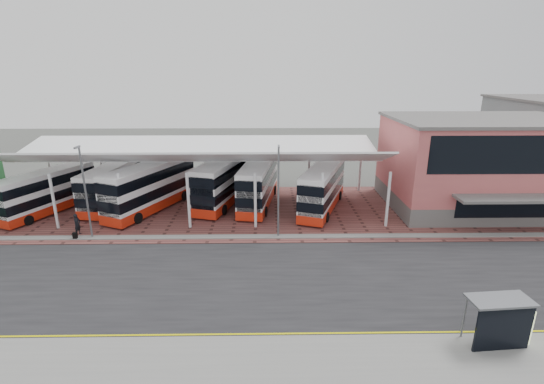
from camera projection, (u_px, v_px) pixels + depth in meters
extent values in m
plane|color=#494B47|center=(253.00, 274.00, 28.07)|extent=(140.00, 140.00, 0.00)
cube|color=black|center=(252.00, 281.00, 27.11)|extent=(120.00, 14.00, 0.02)
cube|color=brown|center=(276.00, 210.00, 40.47)|extent=(72.00, 16.00, 0.06)
cube|color=slate|center=(247.00, 363.00, 19.47)|extent=(120.00, 4.00, 0.14)
cube|color=slate|center=(255.00, 237.00, 33.95)|extent=(120.00, 0.80, 0.14)
cube|color=#DFD800|center=(249.00, 338.00, 21.39)|extent=(120.00, 0.12, 0.01)
cube|color=#DFD800|center=(249.00, 334.00, 21.67)|extent=(120.00, 0.12, 0.01)
cylinder|color=white|center=(51.00, 173.00, 45.59)|extent=(0.26, 0.26, 4.60)
cylinder|color=white|center=(54.00, 202.00, 35.11)|extent=(0.26, 0.26, 5.20)
cylinder|color=white|center=(103.00, 173.00, 45.68)|extent=(0.26, 0.26, 4.60)
cylinder|color=white|center=(121.00, 201.00, 35.20)|extent=(0.26, 0.26, 5.20)
cylinder|color=white|center=(155.00, 173.00, 45.77)|extent=(0.26, 0.26, 4.60)
cylinder|color=white|center=(188.00, 201.00, 35.29)|extent=(0.26, 0.26, 5.20)
cylinder|color=white|center=(206.00, 173.00, 45.86)|extent=(0.26, 0.26, 4.60)
cylinder|color=white|center=(255.00, 201.00, 35.38)|extent=(0.26, 0.26, 5.20)
cylinder|color=white|center=(258.00, 172.00, 45.95)|extent=(0.26, 0.26, 4.60)
cylinder|color=white|center=(322.00, 200.00, 35.47)|extent=(0.26, 0.26, 5.20)
cylinder|color=white|center=(309.00, 172.00, 46.04)|extent=(0.26, 0.26, 4.60)
cylinder|color=white|center=(388.00, 200.00, 35.56)|extent=(0.26, 0.26, 5.20)
cylinder|color=white|center=(360.00, 172.00, 46.13)|extent=(0.26, 0.26, 4.60)
cube|color=white|center=(190.00, 157.00, 36.32)|extent=(37.00, 4.95, 1.95)
cube|color=white|center=(200.00, 148.00, 41.72)|extent=(37.00, 7.12, 1.43)
cube|color=#5E5A59|center=(475.00, 198.00, 41.48)|extent=(18.00, 12.00, 1.80)
cube|color=#C45C5C|center=(482.00, 156.00, 40.11)|extent=(18.00, 12.00, 7.20)
cube|color=black|center=(520.00, 155.00, 34.07)|extent=(16.00, 0.25, 3.40)
cube|color=black|center=(510.00, 206.00, 35.49)|extent=(10.00, 0.25, 2.20)
cube|color=#5E5A59|center=(520.00, 198.00, 34.11)|extent=(11.00, 2.40, 0.25)
cube|color=#5E5A59|center=(488.00, 119.00, 38.99)|extent=(18.40, 12.40, 0.30)
cylinder|color=slate|center=(86.00, 194.00, 32.65)|extent=(0.16, 0.16, 8.00)
cube|color=slate|center=(77.00, 147.00, 31.15)|extent=(0.15, 0.90, 0.15)
cylinder|color=slate|center=(278.00, 193.00, 32.89)|extent=(0.16, 0.16, 8.00)
cube|color=slate|center=(279.00, 147.00, 31.39)|extent=(0.15, 0.90, 0.15)
cube|color=white|center=(47.00, 191.00, 39.18)|extent=(6.11, 10.29, 3.99)
cube|color=red|center=(50.00, 206.00, 39.67)|extent=(6.16, 10.34, 0.83)
cube|color=black|center=(48.00, 195.00, 39.31)|extent=(6.16, 10.34, 0.88)
cube|color=black|center=(45.00, 181.00, 38.86)|extent=(6.16, 10.34, 0.88)
cylinder|color=black|center=(11.00, 217.00, 37.25)|extent=(0.60, 0.95, 0.93)
cylinder|color=black|center=(28.00, 220.00, 36.42)|extent=(0.60, 0.95, 0.93)
cylinder|color=black|center=(69.00, 197.00, 43.01)|extent=(0.60, 0.95, 0.93)
cylinder|color=black|center=(85.00, 199.00, 42.18)|extent=(0.60, 0.95, 0.93)
cube|color=white|center=(113.00, 184.00, 41.41)|extent=(3.74, 10.58, 4.05)
cube|color=red|center=(115.00, 199.00, 41.91)|extent=(3.78, 10.62, 0.85)
cube|color=black|center=(114.00, 188.00, 41.54)|extent=(3.78, 10.62, 0.89)
cube|color=black|center=(112.00, 174.00, 41.09)|extent=(3.78, 10.62, 0.89)
cube|color=black|center=(86.00, 200.00, 36.59)|extent=(2.11, 0.38, 3.39)
cylinder|color=black|center=(88.00, 210.00, 38.96)|extent=(0.39, 0.97, 0.94)
cylinder|color=black|center=(110.00, 211.00, 38.69)|extent=(0.39, 0.97, 0.94)
cylinder|color=black|center=(120.00, 190.00, 45.23)|extent=(0.39, 0.97, 0.94)
cylinder|color=black|center=(140.00, 191.00, 44.96)|extent=(0.39, 0.97, 0.94)
cube|color=white|center=(151.00, 186.00, 39.88)|extent=(7.09, 11.59, 4.50)
cube|color=red|center=(152.00, 203.00, 40.43)|extent=(7.15, 11.64, 0.94)
cube|color=black|center=(151.00, 190.00, 40.02)|extent=(7.15, 11.64, 0.99)
cube|color=black|center=(150.00, 174.00, 39.51)|extent=(7.15, 11.64, 0.99)
cube|color=black|center=(108.00, 204.00, 34.91)|extent=(2.19, 1.06, 3.77)
cylinder|color=black|center=(116.00, 214.00, 37.74)|extent=(0.70, 1.08, 1.05)
cylinder|color=black|center=(138.00, 218.00, 36.76)|extent=(0.70, 1.08, 1.05)
cylinder|color=black|center=(165.00, 193.00, 44.20)|extent=(0.70, 1.08, 1.05)
cylinder|color=black|center=(184.00, 196.00, 43.22)|extent=(0.70, 1.08, 1.05)
cube|color=white|center=(225.00, 180.00, 42.00)|extent=(5.70, 11.78, 4.50)
cube|color=red|center=(225.00, 196.00, 42.55)|extent=(5.75, 11.83, 0.94)
cube|color=black|center=(225.00, 184.00, 42.14)|extent=(5.75, 11.83, 0.99)
cube|color=black|center=(224.00, 169.00, 41.63)|extent=(5.75, 11.83, 0.99)
cube|color=black|center=(202.00, 197.00, 36.79)|extent=(2.29, 0.75, 3.76)
cylinder|color=black|center=(200.00, 207.00, 39.54)|extent=(0.57, 1.09, 1.05)
cylinder|color=black|center=(224.00, 210.00, 38.89)|extent=(0.57, 1.09, 1.05)
cylinder|color=black|center=(227.00, 187.00, 46.31)|extent=(0.57, 1.09, 1.05)
cylinder|color=black|center=(248.00, 189.00, 45.66)|extent=(0.57, 1.09, 1.05)
cube|color=white|center=(258.00, 182.00, 41.45)|extent=(4.16, 11.39, 4.35)
cube|color=red|center=(259.00, 198.00, 41.99)|extent=(4.20, 11.43, 0.91)
cube|color=black|center=(258.00, 186.00, 41.59)|extent=(4.20, 11.43, 0.96)
cube|color=black|center=(258.00, 171.00, 41.10)|extent=(4.20, 11.43, 0.96)
cube|color=black|center=(249.00, 200.00, 36.28)|extent=(2.27, 0.44, 3.64)
cylinder|color=black|center=(240.00, 210.00, 38.83)|extent=(0.43, 1.04, 1.01)
cylinder|color=black|center=(265.00, 211.00, 38.51)|extent=(0.43, 1.04, 1.01)
cylinder|color=black|center=(253.00, 189.00, 45.56)|extent=(0.43, 1.04, 1.01)
cylinder|color=black|center=(275.00, 190.00, 45.24)|extent=(0.43, 1.04, 1.01)
cube|color=white|center=(323.00, 187.00, 40.00)|extent=(6.01, 10.96, 4.21)
cube|color=red|center=(322.00, 203.00, 40.52)|extent=(6.06, 11.01, 0.88)
cube|color=black|center=(323.00, 191.00, 40.14)|extent=(6.06, 11.01, 0.93)
cube|color=black|center=(323.00, 176.00, 39.66)|extent=(6.06, 11.01, 0.93)
cube|color=black|center=(310.00, 204.00, 35.23)|extent=(2.10, 0.85, 3.53)
cylinder|color=black|center=(302.00, 214.00, 37.85)|extent=(0.59, 1.01, 0.98)
cylinder|color=black|center=(327.00, 217.00, 37.08)|extent=(0.59, 1.01, 0.98)
cylinder|color=black|center=(318.00, 193.00, 44.05)|extent=(0.59, 1.01, 0.98)
cylinder|color=black|center=(340.00, 196.00, 43.29)|extent=(0.59, 1.01, 0.98)
imported|color=black|center=(77.00, 224.00, 34.20)|extent=(0.61, 0.78, 1.89)
cube|color=black|center=(75.00, 236.00, 33.44)|extent=(0.35, 0.25, 0.60)
cube|color=black|center=(504.00, 329.00, 19.94)|extent=(2.99, 0.36, 2.49)
cube|color=slate|center=(500.00, 300.00, 20.12)|extent=(3.30, 1.74, 0.12)
cylinder|color=slate|center=(464.00, 316.00, 20.95)|extent=(0.11, 0.11, 2.49)
cylinder|color=slate|center=(513.00, 313.00, 21.20)|extent=(0.11, 0.11, 2.49)
cube|color=#B4C487|center=(524.00, 322.00, 20.70)|extent=(0.24, 1.11, 1.99)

